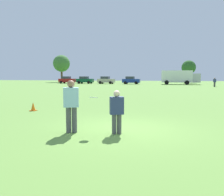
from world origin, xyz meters
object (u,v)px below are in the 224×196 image
parked_car_center (106,80)px  parked_car_mid_right (131,80)px  frisbee (94,97)px  traffic_cone (33,107)px  bystander_sideline_watcher (215,82)px  player_thrower (71,103)px  parked_car_mid_left (85,80)px  box_truck (180,77)px  player_defender (117,110)px  parked_car_near_left (67,80)px

parked_car_center → parked_car_mid_right: bearing=-2.2°
frisbee → parked_car_mid_right: bearing=97.4°
traffic_cone → bystander_sideline_watcher: bearing=65.1°
player_thrower → parked_car_mid_right: bearing=96.5°
parked_car_mid_left → parked_car_mid_right: size_ratio=1.00×
frisbee → parked_car_center: (-12.57, 48.21, -0.29)m
player_thrower → traffic_cone: player_thrower is taller
bystander_sideline_watcher → box_truck: bearing=116.8°
frisbee → bystander_sideline_watcher: size_ratio=0.17×
parked_car_mid_left → player_thrower: bearing=-70.2°
parked_car_center → box_truck: (17.58, -0.21, 0.83)m
player_defender → parked_car_mid_right: size_ratio=0.34×
player_thrower → player_defender: bearing=7.2°
parked_car_near_left → box_truck: 28.34m
player_defender → traffic_cone: size_ratio=3.02×
traffic_cone → frisbee: bearing=-39.9°
box_truck → parked_car_mid_right: bearing=-179.9°
box_truck → bystander_sideline_watcher: bearing=-63.2°
bystander_sideline_watcher → parked_car_center: bearing=154.3°
player_defender → bystander_sideline_watcher: 38.22m
player_defender → frisbee: player_defender is taller
parked_car_mid_left → parked_car_mid_right: (11.90, -0.20, 0.00)m
parked_car_mid_left → parked_car_mid_right: 11.90m
parked_car_mid_right → traffic_cone: bearing=-88.1°
player_thrower → box_truck: 48.39m
frisbee → traffic_cone: 6.37m
traffic_cone → parked_car_mid_right: 43.97m
parked_car_center → frisbee: bearing=-75.4°
traffic_cone → player_defender: bearing=-34.8°
player_defender → parked_car_near_left: (-24.05, 48.50, 0.12)m
frisbee → bystander_sideline_watcher: bystander_sideline_watcher is taller
box_truck → parked_car_near_left: bearing=178.7°
frisbee → traffic_cone: frisbee is taller
parked_car_near_left → parked_car_mid_right: 17.06m
frisbee → parked_car_near_left: 53.95m
parked_car_center → player_defender: bearing=-74.5°
box_truck → bystander_sideline_watcher: 12.25m
player_defender → box_truck: 48.04m
frisbee → parked_car_mid_left: parked_car_mid_left is taller
parked_car_center → parked_car_mid_right: 6.32m
frisbee → parked_car_mid_right: (-6.25, 47.97, -0.29)m
parked_car_near_left → box_truck: box_truck is taller
box_truck → bystander_sideline_watcher: (5.52, -10.90, -0.84)m
parked_car_mid_left → parked_car_center: same height
traffic_cone → parked_car_mid_right: size_ratio=0.11×
traffic_cone → parked_car_near_left: (-18.47, 44.62, 0.69)m
player_defender → box_truck: bearing=84.9°
player_defender → parked_car_near_left: parked_car_near_left is taller
parked_car_mid_right → parked_car_center: bearing=177.8°
player_thrower → traffic_cone: bearing=134.9°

